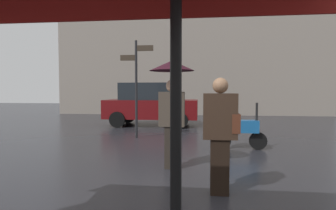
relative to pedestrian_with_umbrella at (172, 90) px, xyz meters
The scene contains 5 objects.
pedestrian_with_umbrella is the anchor object (origin of this frame).
pedestrian_with_bag 1.69m from the pedestrian_with_umbrella, 56.75° to the right, with size 0.53×0.24×1.74m.
parked_scooter 2.75m from the pedestrian_with_umbrella, 52.43° to the left, with size 1.39×0.32×1.23m.
parked_car_left 7.03m from the pedestrian_with_umbrella, 103.68° to the left, with size 4.05×1.97×1.89m.
street_signpost 3.78m from the pedestrian_with_umbrella, 113.67° to the left, with size 1.08×0.08×3.16m.
Camera 1 is at (0.67, -2.67, 1.55)m, focal length 30.14 mm.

